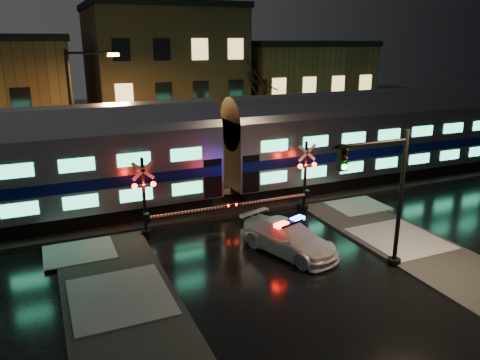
% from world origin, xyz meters
% --- Properties ---
extents(ground, '(120.00, 120.00, 0.00)m').
position_xyz_m(ground, '(0.00, 0.00, 0.00)').
color(ground, black).
rests_on(ground, ground).
extents(ballast, '(90.00, 4.20, 0.24)m').
position_xyz_m(ballast, '(0.00, 5.00, 0.12)').
color(ballast, black).
rests_on(ballast, ground).
extents(sidewalk_left, '(4.00, 20.00, 0.12)m').
position_xyz_m(sidewalk_left, '(-6.50, -6.00, 0.06)').
color(sidewalk_left, '#2D2D2D').
rests_on(sidewalk_left, ground).
extents(sidewalk_right, '(4.00, 20.00, 0.12)m').
position_xyz_m(sidewalk_right, '(6.50, -6.00, 0.06)').
color(sidewalk_right, '#2D2D2D').
rests_on(sidewalk_right, ground).
extents(building_mid, '(12.00, 11.00, 11.50)m').
position_xyz_m(building_mid, '(2.00, 22.50, 5.75)').
color(building_mid, brown).
rests_on(building_mid, ground).
extents(building_right, '(12.00, 10.00, 8.50)m').
position_xyz_m(building_right, '(15.00, 22.00, 4.25)').
color(building_right, brown).
rests_on(building_right, ground).
extents(train, '(51.00, 3.12, 5.92)m').
position_xyz_m(train, '(0.65, 5.00, 3.38)').
color(train, black).
rests_on(train, ballast).
extents(police_car, '(3.39, 5.18, 1.56)m').
position_xyz_m(police_car, '(1.10, -1.97, 0.70)').
color(police_car, silver).
rests_on(police_car, ground).
extents(crossing_signal_right, '(5.51, 0.64, 3.90)m').
position_xyz_m(crossing_signal_right, '(4.14, 2.30, 1.61)').
color(crossing_signal_right, black).
rests_on(crossing_signal_right, ground).
extents(crossing_signal_left, '(5.50, 0.64, 3.89)m').
position_xyz_m(crossing_signal_left, '(-3.96, 2.30, 1.61)').
color(crossing_signal_left, black).
rests_on(crossing_signal_left, ground).
extents(traffic_light, '(3.74, 0.69, 5.78)m').
position_xyz_m(traffic_light, '(3.66, -4.85, 3.07)').
color(traffic_light, black).
rests_on(traffic_light, ground).
extents(streetlight, '(2.89, 0.30, 8.64)m').
position_xyz_m(streetlight, '(-6.41, 9.00, 4.98)').
color(streetlight, black).
rests_on(streetlight, ground).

